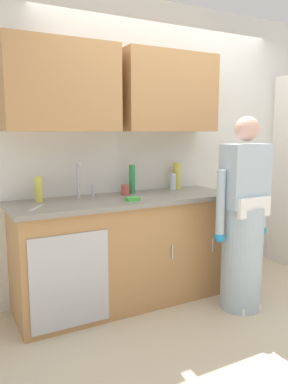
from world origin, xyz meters
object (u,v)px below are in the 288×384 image
at_px(bottle_water_tall, 132,179).
at_px(knife_on_counter, 36,208).
at_px(bottle_soap, 177,176).
at_px(bottle_cleaner_spray, 39,189).
at_px(sponge, 133,199).
at_px(person_at_sink, 243,229).
at_px(bottle_water_short, 173,182).
at_px(cup_by_sink, 125,190).
at_px(sink, 89,202).

relative_size(bottle_water_tall, knife_on_counter, 1.09).
distance_m(bottle_soap, bottle_cleaner_spray, 1.36).
relative_size(bottle_water_tall, bottle_cleaner_spray, 1.29).
bearing_deg(knife_on_counter, sponge, 117.52).
bearing_deg(sponge, knife_on_counter, 175.17).
height_order(person_at_sink, bottle_water_short, person_at_sink).
relative_size(person_at_sink, bottle_soap, 6.36).
bearing_deg(sponge, bottle_soap, 29.59).
relative_size(cup_by_sink, sponge, 0.82).
bearing_deg(cup_by_sink, bottle_water_short, 3.60).
distance_m(bottle_soap, bottle_water_tall, 0.52).
bearing_deg(sink, bottle_cleaner_spray, 159.02).
bearing_deg(bottle_water_short, bottle_soap, 32.95).
distance_m(person_at_sink, cup_by_sink, 1.07).
height_order(bottle_water_short, cup_by_sink, bottle_water_short).
xyz_separation_m(person_at_sink, bottle_soap, (-0.15, 0.79, 0.38)).
xyz_separation_m(person_at_sink, knife_on_counter, (-1.59, 0.47, 0.25)).
xyz_separation_m(sink, sponge, (0.31, -0.18, 0.03)).
distance_m(bottle_water_tall, bottle_cleaner_spray, 0.85).
xyz_separation_m(bottle_water_tall, sponge, (-0.17, -0.34, -0.12)).
xyz_separation_m(bottle_water_short, knife_on_counter, (-1.36, -0.27, -0.08)).
distance_m(sink, bottle_water_short, 0.93).
bearing_deg(bottle_soap, bottle_cleaner_spray, -177.37).
distance_m(knife_on_counter, sponge, 0.77).
height_order(person_at_sink, bottle_soap, person_at_sink).
bearing_deg(sink, bottle_water_tall, 18.47).
relative_size(sink, person_at_sink, 0.31).
relative_size(sink, sponge, 4.55).
distance_m(person_at_sink, sponge, 0.96).
xyz_separation_m(bottle_water_short, cup_by_sink, (-0.52, -0.03, -0.04)).
distance_m(sink, knife_on_counter, 0.47).
xyz_separation_m(person_at_sink, bottle_water_short, (-0.23, 0.74, 0.33)).
height_order(bottle_soap, knife_on_counter, bottle_soap).
bearing_deg(sink, cup_by_sink, 16.84).
relative_size(bottle_water_short, knife_on_counter, 0.67).
height_order(person_at_sink, sponge, person_at_sink).
relative_size(bottle_water_short, bottle_cleaner_spray, 0.80).
xyz_separation_m(sink, bottle_water_tall, (0.48, 0.16, 0.15)).
bearing_deg(cup_by_sink, person_at_sink, -43.29).
distance_m(sink, sponge, 0.36).
bearing_deg(bottle_soap, sink, -168.38).
distance_m(sink, bottle_water_tall, 0.53).
xyz_separation_m(bottle_cleaner_spray, cup_by_sink, (0.76, -0.02, -0.06)).
xyz_separation_m(bottle_water_short, sponge, (-0.60, -0.33, -0.07)).
relative_size(bottle_water_short, sponge, 1.46).
distance_m(cup_by_sink, sponge, 0.31).
height_order(sink, bottle_water_short, sink).
height_order(cup_by_sink, sponge, cup_by_sink).
distance_m(bottle_cleaner_spray, sponge, 0.76).
xyz_separation_m(bottle_water_short, bottle_cleaner_spray, (-1.28, -0.01, 0.02)).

